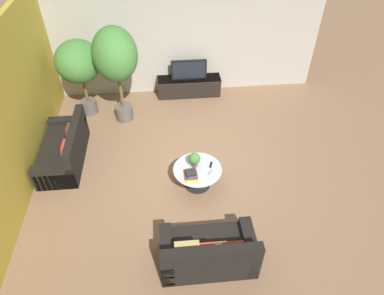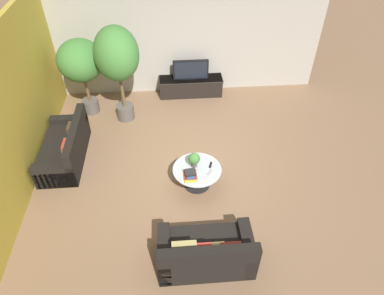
# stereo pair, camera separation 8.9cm
# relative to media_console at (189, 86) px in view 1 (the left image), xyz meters

# --- Properties ---
(ground_plane) EXTENTS (24.00, 24.00, 0.00)m
(ground_plane) POSITION_rel_media_console_xyz_m (-0.25, -2.94, -0.26)
(ground_plane) COLOR brown
(back_wall_stone) EXTENTS (7.40, 0.12, 3.00)m
(back_wall_stone) POSITION_rel_media_console_xyz_m (-0.25, 0.32, 1.24)
(back_wall_stone) COLOR #A39E93
(back_wall_stone) RESTS_ON ground
(side_wall_left) EXTENTS (0.12, 7.40, 3.00)m
(side_wall_left) POSITION_rel_media_console_xyz_m (-3.51, -2.74, 1.24)
(side_wall_left) COLOR gold
(side_wall_left) RESTS_ON ground
(media_console) EXTENTS (1.73, 0.50, 0.50)m
(media_console) POSITION_rel_media_console_xyz_m (0.00, 0.00, 0.00)
(media_console) COLOR black
(media_console) RESTS_ON ground
(television) EXTENTS (0.94, 0.13, 0.53)m
(television) POSITION_rel_media_console_xyz_m (-0.00, -0.00, 0.50)
(television) COLOR black
(television) RESTS_ON media_console
(coffee_table) EXTENTS (0.97, 0.97, 0.45)m
(coffee_table) POSITION_rel_media_console_xyz_m (-0.13, -3.40, 0.05)
(coffee_table) COLOR black
(coffee_table) RESTS_ON ground
(couch_by_wall) EXTENTS (0.84, 1.81, 0.84)m
(couch_by_wall) POSITION_rel_media_console_xyz_m (-2.92, -2.38, 0.02)
(couch_by_wall) COLOR black
(couch_by_wall) RESTS_ON ground
(couch_near_entry) EXTENTS (1.54, 0.84, 0.84)m
(couch_near_entry) POSITION_rel_media_console_xyz_m (-0.14, -5.16, 0.03)
(couch_near_entry) COLOR black
(couch_near_entry) RESTS_ON ground
(potted_palm_tall) EXTENTS (1.09, 1.09, 1.95)m
(potted_palm_tall) POSITION_rel_media_console_xyz_m (-2.64, -0.61, 1.13)
(potted_palm_tall) COLOR #514C47
(potted_palm_tall) RESTS_ON ground
(potted_palm_corner) EXTENTS (1.01, 1.01, 2.40)m
(potted_palm_corner) POSITION_rel_media_console_xyz_m (-1.73, -0.97, 1.42)
(potted_palm_corner) COLOR #514C47
(potted_palm_corner) RESTS_ON ground
(potted_plant_tabletop) EXTENTS (0.24, 0.24, 0.31)m
(potted_plant_tabletop) POSITION_rel_media_console_xyz_m (-0.18, -3.30, 0.36)
(potted_plant_tabletop) COLOR #514C47
(potted_plant_tabletop) RESTS_ON coffee_table
(book_stack) EXTENTS (0.26, 0.33, 0.14)m
(book_stack) POSITION_rel_media_console_xyz_m (-0.28, -3.59, 0.24)
(book_stack) COLOR gold
(book_stack) RESTS_ON coffee_table
(remote_black) EXTENTS (0.09, 0.16, 0.02)m
(remote_black) POSITION_rel_media_console_xyz_m (0.15, -3.31, 0.20)
(remote_black) COLOR black
(remote_black) RESTS_ON coffee_table
(remote_silver) EXTENTS (0.12, 0.15, 0.02)m
(remote_silver) POSITION_rel_media_console_xyz_m (0.11, -3.52, 0.20)
(remote_silver) COLOR gray
(remote_silver) RESTS_ON coffee_table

